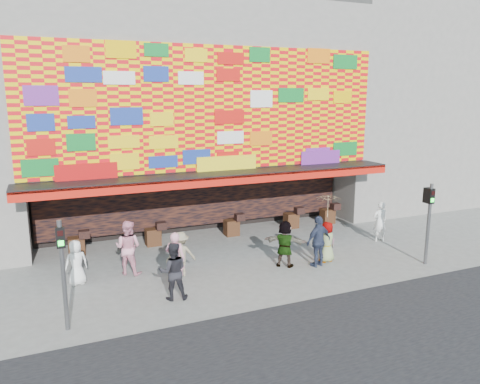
{
  "coord_description": "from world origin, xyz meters",
  "views": [
    {
      "loc": [
        -6.5,
        -13.78,
        6.12
      ],
      "look_at": [
        0.28,
        2.0,
        2.52
      ],
      "focal_mm": 35.0,
      "sensor_mm": 36.0,
      "label": 1
    }
  ],
  "objects_px": {
    "ped_d": "(181,254)",
    "ped_i": "(128,247)",
    "ped_a": "(76,263)",
    "ped_f": "(285,244)",
    "signal_right": "(429,215)",
    "parasol": "(328,206)",
    "ped_b": "(175,258)",
    "ped_c": "(173,271)",
    "ped_g": "(327,242)",
    "signal_left": "(62,263)",
    "ped_e": "(319,241)",
    "ped_h": "(380,222)"
  },
  "relations": [
    {
      "from": "ped_d",
      "to": "ped_i",
      "type": "relative_size",
      "value": 0.82
    },
    {
      "from": "ped_f",
      "to": "ped_g",
      "type": "xyz_separation_m",
      "value": [
        1.67,
        -0.19,
        -0.09
      ]
    },
    {
      "from": "parasol",
      "to": "signal_left",
      "type": "bearing_deg",
      "value": -169.84
    },
    {
      "from": "ped_d",
      "to": "ped_i",
      "type": "distance_m",
      "value": 1.86
    },
    {
      "from": "ped_g",
      "to": "ped_b",
      "type": "bearing_deg",
      "value": -5.12
    },
    {
      "from": "ped_b",
      "to": "ped_e",
      "type": "bearing_deg",
      "value": -155.37
    },
    {
      "from": "signal_right",
      "to": "ped_f",
      "type": "height_order",
      "value": "signal_right"
    },
    {
      "from": "signal_left",
      "to": "ped_i",
      "type": "xyz_separation_m",
      "value": [
        2.22,
        3.34,
        -0.91
      ]
    },
    {
      "from": "parasol",
      "to": "ped_g",
      "type": "bearing_deg",
      "value": 0.0
    },
    {
      "from": "signal_left",
      "to": "ped_d",
      "type": "relative_size",
      "value": 1.93
    },
    {
      "from": "ped_b",
      "to": "ped_c",
      "type": "distance_m",
      "value": 1.14
    },
    {
      "from": "ped_c",
      "to": "ped_d",
      "type": "xyz_separation_m",
      "value": [
        0.73,
        1.7,
        -0.11
      ]
    },
    {
      "from": "signal_left",
      "to": "ped_i",
      "type": "relative_size",
      "value": 1.58
    },
    {
      "from": "ped_a",
      "to": "ped_h",
      "type": "height_order",
      "value": "ped_h"
    },
    {
      "from": "ped_d",
      "to": "ped_f",
      "type": "height_order",
      "value": "ped_f"
    },
    {
      "from": "ped_f",
      "to": "parasol",
      "type": "relative_size",
      "value": 0.95
    },
    {
      "from": "ped_a",
      "to": "ped_c",
      "type": "xyz_separation_m",
      "value": [
        2.6,
        -2.32,
        0.14
      ]
    },
    {
      "from": "ped_a",
      "to": "ped_e",
      "type": "relative_size",
      "value": 0.8
    },
    {
      "from": "ped_h",
      "to": "ped_e",
      "type": "bearing_deg",
      "value": 28.74
    },
    {
      "from": "signal_left",
      "to": "ped_e",
      "type": "distance_m",
      "value": 8.81
    },
    {
      "from": "ped_d",
      "to": "ped_g",
      "type": "xyz_separation_m",
      "value": [
        5.36,
        -0.79,
        -0.02
      ]
    },
    {
      "from": "signal_left",
      "to": "ped_d",
      "type": "height_order",
      "value": "signal_left"
    },
    {
      "from": "ped_c",
      "to": "ped_d",
      "type": "bearing_deg",
      "value": -101.4
    },
    {
      "from": "ped_e",
      "to": "ped_f",
      "type": "distance_m",
      "value": 1.22
    },
    {
      "from": "ped_c",
      "to": "ped_i",
      "type": "relative_size",
      "value": 0.94
    },
    {
      "from": "signal_left",
      "to": "ped_e",
      "type": "bearing_deg",
      "value": 9.07
    },
    {
      "from": "ped_d",
      "to": "ped_c",
      "type": "bearing_deg",
      "value": 74.39
    },
    {
      "from": "signal_right",
      "to": "ped_b",
      "type": "distance_m",
      "value": 9.17
    },
    {
      "from": "signal_right",
      "to": "ped_c",
      "type": "height_order",
      "value": "signal_right"
    },
    {
      "from": "ped_a",
      "to": "ped_c",
      "type": "height_order",
      "value": "ped_c"
    },
    {
      "from": "signal_left",
      "to": "ped_a",
      "type": "xyz_separation_m",
      "value": [
        0.49,
        3.05,
        -1.11
      ]
    },
    {
      "from": "ped_b",
      "to": "ped_d",
      "type": "height_order",
      "value": "ped_b"
    },
    {
      "from": "ped_c",
      "to": "ped_i",
      "type": "xyz_separation_m",
      "value": [
        -0.88,
        2.6,
        0.06
      ]
    },
    {
      "from": "ped_g",
      "to": "ped_e",
      "type": "bearing_deg",
      "value": 22.65
    },
    {
      "from": "ped_d",
      "to": "ped_f",
      "type": "bearing_deg",
      "value": 178.62
    },
    {
      "from": "ped_e",
      "to": "ped_h",
      "type": "bearing_deg",
      "value": -171.49
    },
    {
      "from": "ped_c",
      "to": "ped_f",
      "type": "xyz_separation_m",
      "value": [
        4.43,
        1.1,
        -0.04
      ]
    },
    {
      "from": "signal_right",
      "to": "parasol",
      "type": "relative_size",
      "value": 1.68
    },
    {
      "from": "ped_d",
      "to": "signal_left",
      "type": "bearing_deg",
      "value": 40.2
    },
    {
      "from": "ped_h",
      "to": "ped_i",
      "type": "xyz_separation_m",
      "value": [
        -10.42,
        0.47,
        0.1
      ]
    },
    {
      "from": "ped_a",
      "to": "ped_d",
      "type": "relative_size",
      "value": 0.97
    },
    {
      "from": "ped_d",
      "to": "ped_g",
      "type": "height_order",
      "value": "ped_d"
    },
    {
      "from": "ped_d",
      "to": "ped_g",
      "type": "bearing_deg",
      "value": 179.45
    },
    {
      "from": "signal_left",
      "to": "ped_c",
      "type": "bearing_deg",
      "value": 13.36
    },
    {
      "from": "ped_a",
      "to": "signal_right",
      "type": "bearing_deg",
      "value": 152.67
    },
    {
      "from": "ped_i",
      "to": "ped_g",
      "type": "bearing_deg",
      "value": -158.46
    },
    {
      "from": "ped_b",
      "to": "ped_h",
      "type": "xyz_separation_m",
      "value": [
        9.17,
        1.05,
        -0.03
      ]
    },
    {
      "from": "ped_c",
      "to": "ped_g",
      "type": "xyz_separation_m",
      "value": [
        6.1,
        0.91,
        -0.13
      ]
    },
    {
      "from": "ped_a",
      "to": "parasol",
      "type": "relative_size",
      "value": 0.84
    },
    {
      "from": "ped_a",
      "to": "ped_f",
      "type": "relative_size",
      "value": 0.88
    }
  ]
}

